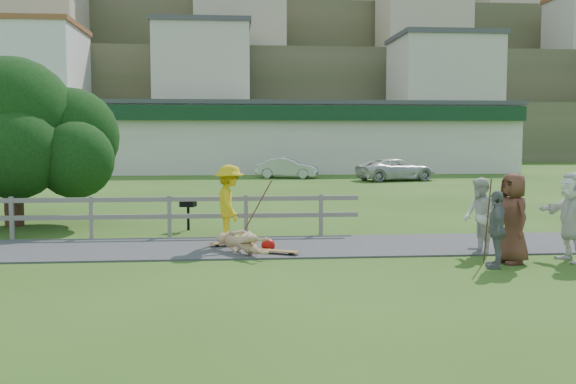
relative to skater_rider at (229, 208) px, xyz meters
name	(u,v)px	position (x,y,z in m)	size (l,w,h in m)	color
ground	(250,260)	(0.43, -1.61, -0.94)	(260.00, 260.00, 0.00)	#2E4F16
path	(248,247)	(0.43, -0.11, -0.92)	(34.00, 3.00, 0.04)	#353537
fence	(67,211)	(-4.19, 1.69, -0.22)	(15.05, 0.10, 1.10)	#68615B
strip_mall	(290,137)	(4.43, 33.33, 1.64)	(32.50, 10.75, 5.10)	beige
hillside	(234,63)	(0.43, 89.70, 13.48)	(220.00, 67.00, 47.50)	#485230
skater_rider	(229,208)	(0.00, 0.00, 0.00)	(1.21, 0.70, 1.88)	yellow
skater_fallen	(242,242)	(0.28, -1.04, -0.65)	(1.60, 0.38, 0.58)	tan
spectator_a	(480,216)	(5.60, -1.35, -0.08)	(0.84, 0.65, 1.72)	silver
spectator_b	(496,229)	(5.35, -2.85, -0.16)	(0.92, 0.38, 1.56)	slate
spectator_c	(513,218)	(5.87, -2.43, 0.00)	(0.92, 0.60, 1.88)	brown
spectator_d	(572,216)	(7.21, -2.33, 0.02)	(1.78, 0.57, 1.92)	silver
car_silver	(287,168)	(3.54, 25.05, -0.30)	(1.35, 3.86, 1.27)	#B9BEC2
car_white	(396,170)	(9.79, 22.18, -0.28)	(2.17, 4.71, 1.31)	silver
tree	(12,158)	(-6.37, 4.31, 1.05)	(6.12, 6.12, 3.98)	black
bbq	(188,215)	(-1.17, 2.91, -0.50)	(0.41, 0.31, 0.88)	black
longboard_rider	(230,245)	(0.00, 0.00, -0.89)	(0.94, 0.23, 0.10)	#925A2F
longboard_fallen	(278,253)	(1.08, -1.14, -0.88)	(0.96, 0.23, 0.11)	#925A2F
helmet	(268,245)	(0.88, -0.69, -0.78)	(0.32, 0.32, 0.32)	#A50D07
pole_rider	(254,208)	(0.60, 0.40, -0.05)	(0.03, 0.03, 1.78)	#522E20
pole_spec_left	(487,221)	(5.37, -2.32, -0.06)	(0.03, 0.03, 1.76)	#522E20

